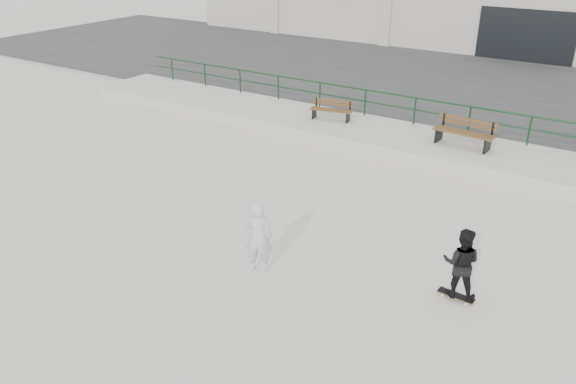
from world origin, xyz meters
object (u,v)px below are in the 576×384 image
Objects in this scene: skateboard at (456,296)px; bench_left at (332,110)px; bench_right at (464,133)px; standing_skater at (461,263)px; seated_skater at (258,237)px.

bench_left is at bearing 137.39° from skateboard.
bench_right is 1.29× the size of standing_skater.
skateboard is 0.50× the size of standing_skater.
bench_left is 0.96× the size of seated_skater.
bench_right is 8.15m from skateboard.
skateboard is 0.81m from standing_skater.
standing_skater is 0.92× the size of seated_skater.
standing_skater is (0.00, 0.00, 0.81)m from skateboard.
bench_right reaches higher than skateboard.
bench_right is 2.58× the size of skateboard.
bench_left is 1.04× the size of standing_skater.
skateboard is at bearing 79.46° from standing_skater.
bench_left is at bearing -57.47° from standing_skater.
seated_skater is at bearing 7.44° from standing_skater.
seated_skater is (3.17, -9.21, 0.00)m from bench_left.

